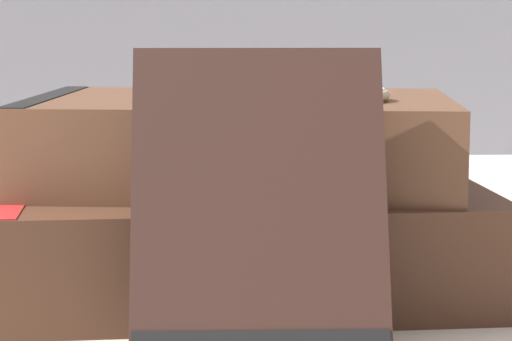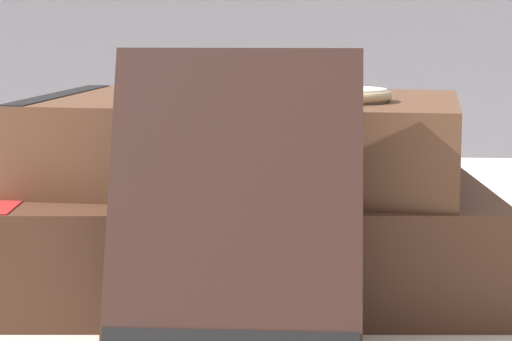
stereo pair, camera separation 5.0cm
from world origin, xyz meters
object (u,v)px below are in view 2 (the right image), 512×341
at_px(pocket_watch, 343,95).
at_px(book_leaning_front, 236,218).
at_px(book_flat_bottom, 240,240).
at_px(book_flat_top, 236,141).
at_px(reading_glasses, 235,218).

bearing_deg(pocket_watch, book_leaning_front, -114.24).
bearing_deg(book_flat_bottom, book_leaning_front, -90.00).
relative_size(book_flat_bottom, pocket_watch, 4.84).
bearing_deg(book_leaning_front, pocket_watch, 65.76).
height_order(book_flat_bottom, pocket_watch, pocket_watch).
xyz_separation_m(book_flat_top, pocket_watch, (0.05, -0.02, 0.02)).
bearing_deg(book_flat_top, pocket_watch, -16.12).
bearing_deg(book_flat_top, book_leaning_front, -79.70).
relative_size(book_flat_bottom, book_leaning_front, 1.96).
height_order(book_leaning_front, pocket_watch, book_leaning_front).
bearing_deg(book_flat_top, reading_glasses, 100.50).
bearing_deg(reading_glasses, book_leaning_front, -77.88).
bearing_deg(pocket_watch, book_flat_bottom, 171.75).
distance_m(book_flat_bottom, pocket_watch, 0.09).
distance_m(book_flat_top, book_leaning_front, 0.11).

